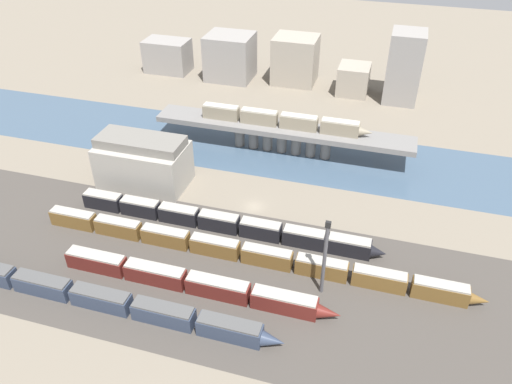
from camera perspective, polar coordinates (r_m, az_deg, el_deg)
ground_plane at (r=119.40m, az=-0.23°, el=-1.68°), size 400.00×400.00×0.00m
railbed_yard at (r=102.12m, az=-4.10°, el=-9.42°), size 280.00×42.00×0.01m
river_water at (r=141.58m, az=2.93°, el=4.71°), size 320.00×28.84×0.01m
bridge at (r=138.64m, az=3.00°, el=6.85°), size 71.69×8.74×7.78m
train_on_bridge at (r=136.92m, az=3.09°, el=8.21°), size 47.07×2.77×3.95m
train_yard_near at (r=98.41m, az=-16.49°, el=-11.82°), size 66.18×3.14×3.74m
train_yard_mid at (r=98.42m, az=-7.17°, el=-10.23°), size 55.86×3.04×3.85m
train_yard_far at (r=103.86m, az=-1.15°, el=-6.95°), size 93.39×2.75×3.88m
train_yard_outer at (r=111.63m, az=-3.72°, el=-3.53°), size 70.39×3.06×3.90m
warehouse_building at (r=127.86m, az=-12.76°, el=3.42°), size 21.91×12.47×12.96m
signal_tower at (r=93.40m, az=7.85°, el=-7.43°), size 1.00×0.71×17.18m
city_block_far_left at (r=196.95m, az=-10.07°, el=15.08°), size 16.31×10.54×11.79m
city_block_left at (r=187.14m, az=-2.98°, el=15.18°), size 16.32×14.30×16.00m
city_block_center at (r=183.96m, az=4.51°, el=14.84°), size 15.14×13.15×16.42m
city_block_right at (r=178.54m, az=11.07°, el=12.52°), size 10.37×11.17×9.81m
city_block_far_right at (r=174.36m, az=16.57°, el=13.54°), size 10.79×12.19×23.09m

